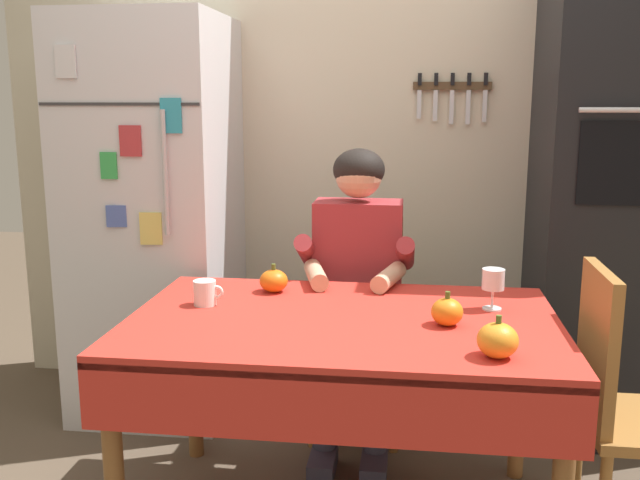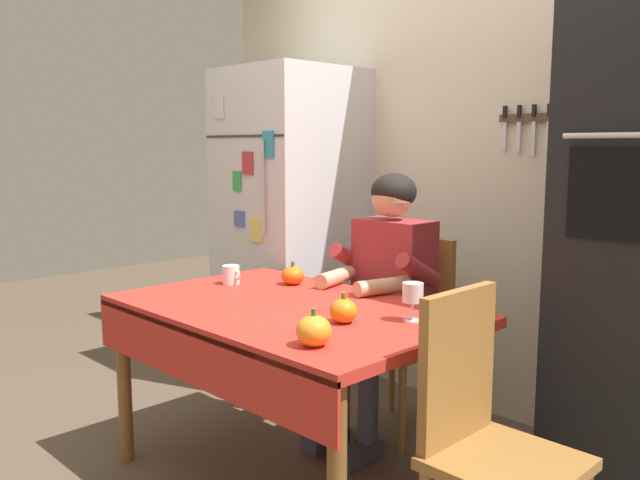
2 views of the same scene
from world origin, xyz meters
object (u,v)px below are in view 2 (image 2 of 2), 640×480
at_px(wine_glass, 413,294).
at_px(pumpkin_large, 314,331).
at_px(coffee_mug, 231,275).
at_px(pumpkin_medium, 293,275).
at_px(chair_behind_person, 408,325).
at_px(refrigerator, 290,226).
at_px(seated_person, 383,284).
at_px(dining_table, 285,327).
at_px(pumpkin_small, 343,311).
at_px(chair_right_side, 484,430).

relative_size(wine_glass, pumpkin_large, 1.17).
bearing_deg(coffee_mug, pumpkin_medium, 44.04).
bearing_deg(chair_behind_person, pumpkin_large, -66.74).
bearing_deg(coffee_mug, chair_behind_person, 55.17).
relative_size(coffee_mug, pumpkin_large, 0.87).
relative_size(chair_behind_person, pumpkin_medium, 8.78).
bearing_deg(refrigerator, seated_person, -16.46).
bearing_deg(pumpkin_medium, chair_behind_person, 60.65).
distance_m(dining_table, pumpkin_medium, 0.43).
bearing_deg(refrigerator, chair_behind_person, -5.46).
bearing_deg(refrigerator, pumpkin_large, -39.67).
distance_m(chair_behind_person, pumpkin_small, 0.92).
bearing_deg(seated_person, coffee_mug, -133.76).
relative_size(seated_person, chair_right_side, 1.34).
relative_size(chair_right_side, pumpkin_medium, 8.78).
relative_size(wine_glass, pumpkin_small, 1.28).
bearing_deg(seated_person, pumpkin_small, -61.47).
height_order(refrigerator, chair_behind_person, refrigerator).
distance_m(pumpkin_large, pumpkin_small, 0.30).
height_order(pumpkin_medium, pumpkin_small, pumpkin_small).
xyz_separation_m(chair_right_side, wine_glass, (-0.41, 0.17, 0.33)).
bearing_deg(chair_right_side, wine_glass, 157.49).
xyz_separation_m(seated_person, pumpkin_small, (0.34, -0.62, 0.05)).
relative_size(chair_behind_person, wine_glass, 6.59).
bearing_deg(dining_table, chair_right_side, 0.31).
distance_m(wine_glass, pumpkin_small, 0.26).
xyz_separation_m(chair_behind_person, pumpkin_medium, (-0.28, -0.50, 0.27)).
distance_m(chair_behind_person, pumpkin_large, 1.21).
bearing_deg(wine_glass, pumpkin_small, -129.76).
xyz_separation_m(coffee_mug, wine_glass, (0.98, 0.07, 0.06)).
height_order(refrigerator, coffee_mug, refrigerator).
height_order(seated_person, wine_glass, seated_person).
bearing_deg(chair_right_side, pumpkin_medium, 166.13).
bearing_deg(pumpkin_small, wine_glass, 50.24).
xyz_separation_m(coffee_mug, pumpkin_large, (0.94, -0.39, 0.01)).
distance_m(seated_person, pumpkin_small, 0.71).
distance_m(refrigerator, wine_glass, 1.61).
relative_size(refrigerator, dining_table, 1.29).
relative_size(refrigerator, seated_person, 1.45).
relative_size(dining_table, seated_person, 1.12).
xyz_separation_m(pumpkin_large, pumpkin_small, (-0.13, 0.27, -0.01)).
distance_m(chair_behind_person, chair_right_side, 1.20).
height_order(refrigerator, pumpkin_large, refrigerator).
relative_size(wine_glass, pumpkin_medium, 1.33).
distance_m(refrigerator, seated_person, 1.00).
distance_m(seated_person, pumpkin_medium, 0.42).
relative_size(seated_person, pumpkin_medium, 11.75).
height_order(chair_behind_person, pumpkin_small, chair_behind_person).
relative_size(seated_person, coffee_mug, 11.81).
xyz_separation_m(coffee_mug, pumpkin_small, (0.82, -0.12, 0.00)).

